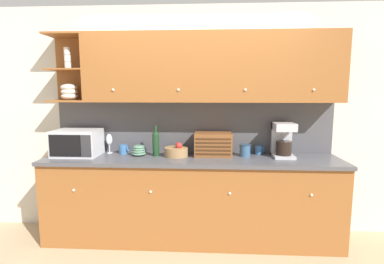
% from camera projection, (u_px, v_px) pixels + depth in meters
% --- Properties ---
extents(ground_plane, '(24.00, 24.00, 0.00)m').
position_uv_depth(ground_plane, '(193.00, 227.00, 3.65)').
color(ground_plane, tan).
extents(wall_back, '(5.58, 0.06, 2.60)m').
position_uv_depth(wall_back, '(193.00, 121.00, 3.50)').
color(wall_back, beige).
rests_on(wall_back, ground_plane).
extents(counter_unit, '(3.20, 0.61, 0.93)m').
position_uv_depth(counter_unit, '(192.00, 199.00, 3.30)').
color(counter_unit, '#935628').
rests_on(counter_unit, ground_plane).
extents(backsplash_panel, '(3.18, 0.01, 0.60)m').
position_uv_depth(backsplash_panel, '(193.00, 127.00, 3.48)').
color(backsplash_panel, '#4C4C51').
rests_on(backsplash_panel, counter_unit).
extents(upper_cabinets, '(3.18, 0.35, 0.73)m').
position_uv_depth(upper_cabinets, '(207.00, 68.00, 3.22)').
color(upper_cabinets, '#935628').
rests_on(upper_cabinets, backsplash_panel).
extents(microwave, '(0.48, 0.37, 0.29)m').
position_uv_depth(microwave, '(77.00, 143.00, 3.32)').
color(microwave, silver).
rests_on(microwave, counter_unit).
extents(wine_glass, '(0.07, 0.07, 0.22)m').
position_uv_depth(wine_glass, '(109.00, 140.00, 3.45)').
color(wine_glass, silver).
rests_on(wine_glass, counter_unit).
extents(mug_blue_second, '(0.11, 0.09, 0.10)m').
position_uv_depth(mug_blue_second, '(124.00, 149.00, 3.43)').
color(mug_blue_second, '#38669E').
rests_on(mug_blue_second, counter_unit).
extents(bowl_stack_on_counter, '(0.16, 0.16, 0.12)m').
position_uv_depth(bowl_stack_on_counter, '(139.00, 151.00, 3.34)').
color(bowl_stack_on_counter, slate).
rests_on(bowl_stack_on_counter, counter_unit).
extents(wine_bottle, '(0.08, 0.08, 0.34)m').
position_uv_depth(wine_bottle, '(156.00, 142.00, 3.31)').
color(wine_bottle, '#19381E').
rests_on(wine_bottle, counter_unit).
extents(fruit_basket, '(0.26, 0.26, 0.16)m').
position_uv_depth(fruit_basket, '(176.00, 151.00, 3.29)').
color(fruit_basket, '#937047').
rests_on(fruit_basket, counter_unit).
extents(bread_box, '(0.41, 0.27, 0.26)m').
position_uv_depth(bread_box, '(213.00, 144.00, 3.32)').
color(bread_box, brown).
rests_on(bread_box, counter_unit).
extents(storage_canister, '(0.12, 0.12, 0.13)m').
position_uv_depth(storage_canister, '(245.00, 150.00, 3.30)').
color(storage_canister, '#33567A').
rests_on(storage_canister, counter_unit).
extents(mug, '(0.11, 0.09, 0.10)m').
position_uv_depth(mug, '(259.00, 150.00, 3.41)').
color(mug, '#38669E').
rests_on(mug, counter_unit).
extents(coffee_maker, '(0.22, 0.26, 0.38)m').
position_uv_depth(coffee_maker, '(283.00, 139.00, 3.26)').
color(coffee_maker, '#B7B7BC').
rests_on(coffee_maker, counter_unit).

